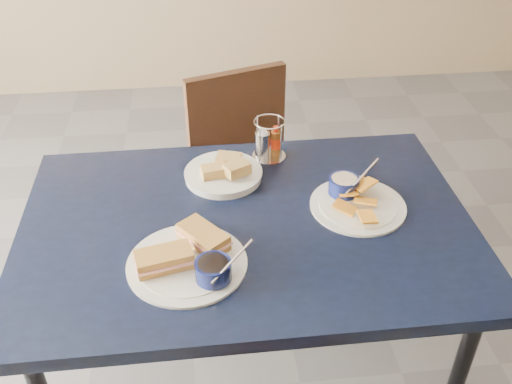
{
  "coord_description": "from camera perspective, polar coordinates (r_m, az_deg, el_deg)",
  "views": [
    {
      "loc": [
        -0.29,
        -1.23,
        1.75
      ],
      "look_at": [
        -0.15,
        0.05,
        0.82
      ],
      "focal_mm": 40.0,
      "sensor_mm": 36.0,
      "label": 1
    }
  ],
  "objects": [
    {
      "name": "chair_far",
      "position": [
        2.29,
        -0.33,
        2.66
      ],
      "size": [
        0.51,
        0.51,
        0.86
      ],
      "color": "black",
      "rests_on": "ground"
    },
    {
      "name": "condiment_caddy",
      "position": [
        1.84,
        1.16,
        5.03
      ],
      "size": [
        0.11,
        0.11,
        0.14
      ],
      "color": "silver",
      "rests_on": "dining_table"
    },
    {
      "name": "ground",
      "position": [
        2.16,
        4.4,
        -18.49
      ],
      "size": [
        6.0,
        6.0,
        0.0
      ],
      "primitive_type": "plane",
      "color": "#59595E",
      "rests_on": "ground"
    },
    {
      "name": "dining_table",
      "position": [
        1.63,
        -0.9,
        -4.67
      ],
      "size": [
        1.26,
        0.85,
        0.75
      ],
      "color": "black",
      "rests_on": "ground"
    },
    {
      "name": "sandwich_plate",
      "position": [
        1.46,
        -6.58,
        -6.54
      ],
      "size": [
        0.32,
        0.31,
        0.12
      ],
      "color": "white",
      "rests_on": "dining_table"
    },
    {
      "name": "bread_basket",
      "position": [
        1.76,
        -3.2,
        1.93
      ],
      "size": [
        0.24,
        0.24,
        0.07
      ],
      "color": "white",
      "rests_on": "dining_table"
    },
    {
      "name": "plantain_plate",
      "position": [
        1.67,
        9.68,
        -0.57
      ],
      "size": [
        0.28,
        0.28,
        0.12
      ],
      "color": "white",
      "rests_on": "dining_table"
    }
  ]
}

